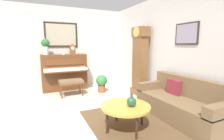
# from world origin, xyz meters

# --- Properties ---
(ground_plane) EXTENTS (6.40, 6.00, 0.10)m
(ground_plane) POSITION_xyz_m (0.00, 0.00, -0.05)
(ground_plane) COLOR beige
(wall_left) EXTENTS (0.13, 4.90, 2.80)m
(wall_left) POSITION_xyz_m (-2.60, 0.00, 1.41)
(wall_left) COLOR silver
(wall_left) RESTS_ON ground_plane
(wall_back) EXTENTS (5.30, 0.13, 2.80)m
(wall_back) POSITION_xyz_m (0.01, 2.40, 1.40)
(wall_back) COLOR silver
(wall_back) RESTS_ON ground_plane
(area_rug) EXTENTS (2.10, 1.50, 0.01)m
(area_rug) POSITION_xyz_m (0.93, 0.83, 0.00)
(area_rug) COLOR brown
(area_rug) RESTS_ON ground_plane
(piano) EXTENTS (0.87, 1.44, 1.20)m
(piano) POSITION_xyz_m (-2.23, 0.11, 0.61)
(piano) COLOR brown
(piano) RESTS_ON ground_plane
(piano_bench) EXTENTS (0.42, 0.70, 0.48)m
(piano_bench) POSITION_xyz_m (-1.39, 0.16, 0.41)
(piano_bench) COLOR brown
(piano_bench) RESTS_ON ground_plane
(grandfather_clock) EXTENTS (0.52, 0.34, 2.03)m
(grandfather_clock) POSITION_xyz_m (-0.66, 2.09, 0.96)
(grandfather_clock) COLOR brown
(grandfather_clock) RESTS_ON ground_plane
(couch) EXTENTS (1.90, 0.80, 0.84)m
(couch) POSITION_xyz_m (1.09, 1.92, 0.31)
(couch) COLOR brown
(couch) RESTS_ON ground_plane
(coffee_table) EXTENTS (0.88, 0.88, 0.44)m
(coffee_table) POSITION_xyz_m (1.01, 0.65, 0.41)
(coffee_table) COLOR gold
(coffee_table) RESTS_ON ground_plane
(mantel_clock) EXTENTS (0.13, 0.18, 0.38)m
(mantel_clock) POSITION_xyz_m (-2.23, 0.41, 1.37)
(mantel_clock) COLOR brown
(mantel_clock) RESTS_ON piano
(flower_vase) EXTENTS (0.26, 0.26, 0.58)m
(flower_vase) POSITION_xyz_m (-2.23, -0.44, 1.51)
(flower_vase) COLOR silver
(flower_vase) RESTS_ON piano
(teacup) EXTENTS (0.12, 0.12, 0.06)m
(teacup) POSITION_xyz_m (-2.08, 0.08, 1.22)
(teacup) COLOR white
(teacup) RESTS_ON piano
(green_jug) EXTENTS (0.17, 0.17, 0.24)m
(green_jug) POSITION_xyz_m (1.09, 0.71, 0.53)
(green_jug) COLOR #234C33
(green_jug) RESTS_ON coffee_table
(potted_plant) EXTENTS (0.36, 0.36, 0.56)m
(potted_plant) POSITION_xyz_m (-1.36, 1.12, 0.32)
(potted_plant) COLOR #935138
(potted_plant) RESTS_ON ground_plane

